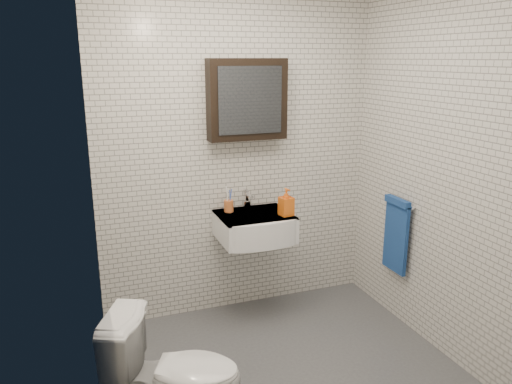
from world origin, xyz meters
TOP-DOWN VIEW (x-y plane):
  - ground at (0.00, 0.00)m, footprint 2.20×2.00m
  - room_shell at (0.00, 0.00)m, footprint 2.22×2.02m
  - washbasin at (0.05, 0.73)m, footprint 0.55×0.50m
  - faucet at (0.05, 0.93)m, footprint 0.06×0.20m
  - mirror_cabinet at (0.05, 0.93)m, footprint 0.60×0.15m
  - towel_rail at (1.04, 0.35)m, footprint 0.09×0.30m
  - toothbrush_cup at (-0.11, 0.90)m, footprint 0.09×0.09m
  - soap_bottle at (0.26, 0.66)m, footprint 0.11×0.11m
  - toilet at (-0.80, -0.30)m, footprint 0.81×0.66m

SIDE VIEW (x-z plane):
  - ground at x=0.00m, z-range 0.00..0.01m
  - toilet at x=-0.80m, z-range 0.00..0.72m
  - towel_rail at x=1.04m, z-range 0.43..1.01m
  - washbasin at x=0.05m, z-range 0.66..0.86m
  - toothbrush_cup at x=-0.11m, z-range 0.80..1.00m
  - faucet at x=0.05m, z-range 0.84..0.99m
  - soap_bottle at x=0.26m, z-range 0.85..1.06m
  - room_shell at x=0.00m, z-range 0.21..2.72m
  - mirror_cabinet at x=0.05m, z-range 1.40..2.00m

